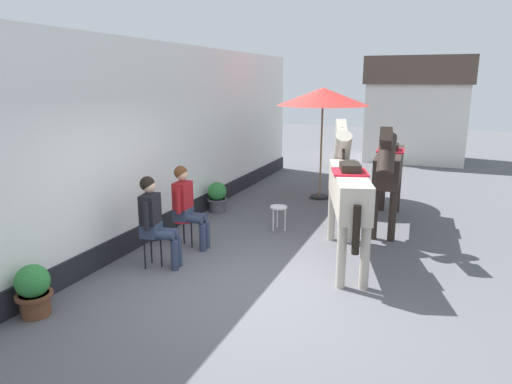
# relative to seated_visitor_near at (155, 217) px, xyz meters

# --- Properties ---
(ground_plane) EXTENTS (40.00, 40.00, 0.00)m
(ground_plane) POSITION_rel_seated_visitor_near_xyz_m (1.63, 2.77, -0.78)
(ground_plane) COLOR #56565B
(pub_facade_wall) EXTENTS (0.34, 14.00, 3.40)m
(pub_facade_wall) POSITION_rel_seated_visitor_near_xyz_m (-0.92, 1.27, 0.76)
(pub_facade_wall) COLOR white
(pub_facade_wall) RESTS_ON ground_plane
(distant_cottage) EXTENTS (3.40, 2.60, 3.50)m
(distant_cottage) POSITION_rel_seated_visitor_near_xyz_m (3.03, 11.49, 1.02)
(distant_cottage) COLOR silver
(distant_cottage) RESTS_ON ground_plane
(seated_visitor_near) EXTENTS (0.61, 0.48, 1.39)m
(seated_visitor_near) POSITION_rel_seated_visitor_near_xyz_m (0.00, 0.00, 0.00)
(seated_visitor_near) COLOR black
(seated_visitor_near) RESTS_ON ground_plane
(seated_visitor_far) EXTENTS (0.61, 0.49, 1.39)m
(seated_visitor_far) POSITION_rel_seated_visitor_near_xyz_m (0.02, 0.90, 0.00)
(seated_visitor_far) COLOR red
(seated_visitor_far) RESTS_ON ground_plane
(saddled_horse_near) EXTENTS (1.11, 2.91, 2.06)m
(saddled_horse_near) POSITION_rel_seated_visitor_near_xyz_m (2.57, 1.39, 0.38)
(saddled_horse_near) COLOR #B2A899
(saddled_horse_near) RESTS_ON ground_plane
(saddled_horse_far) EXTENTS (0.54, 3.00, 2.06)m
(saddled_horse_far) POSITION_rel_seated_visitor_near_xyz_m (2.98, 3.34, 0.38)
(saddled_horse_far) COLOR #2D231E
(saddled_horse_far) RESTS_ON ground_plane
(flower_planter_nearest) EXTENTS (0.43, 0.43, 0.64)m
(flower_planter_nearest) POSITION_rel_seated_visitor_near_xyz_m (-0.52, -1.81, -0.44)
(flower_planter_nearest) COLOR brown
(flower_planter_nearest) RESTS_ON ground_plane
(flower_planter_farthest) EXTENTS (0.43, 0.43, 0.64)m
(flower_planter_farthest) POSITION_rel_seated_visitor_near_xyz_m (-0.48, 3.04, -0.44)
(flower_planter_farthest) COLOR #4C4C51
(flower_planter_farthest) RESTS_ON ground_plane
(cafe_parasol) EXTENTS (2.10, 2.10, 2.58)m
(cafe_parasol) POSITION_rel_seated_visitor_near_xyz_m (1.28, 4.97, 1.59)
(cafe_parasol) COLOR black
(cafe_parasol) RESTS_ON ground_plane
(spare_stool_white) EXTENTS (0.32, 0.32, 0.46)m
(spare_stool_white) POSITION_rel_seated_visitor_near_xyz_m (1.14, 2.33, -0.38)
(spare_stool_white) COLOR white
(spare_stool_white) RESTS_ON ground_plane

